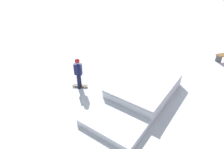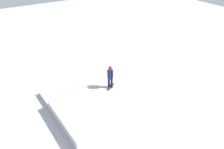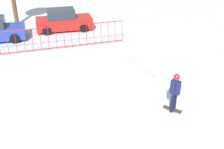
% 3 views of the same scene
% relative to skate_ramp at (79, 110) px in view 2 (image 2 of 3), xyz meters
% --- Properties ---
extents(ground_plane, '(60.00, 60.00, 0.00)m').
position_rel_skate_ramp_xyz_m(ground_plane, '(-1.86, -0.46, -0.32)').
color(ground_plane, '#B7BABF').
extents(skate_ramp, '(5.58, 3.00, 0.74)m').
position_rel_skate_ramp_xyz_m(skate_ramp, '(0.00, 0.00, 0.00)').
color(skate_ramp, silver).
rests_on(skate_ramp, ground).
extents(skater, '(0.39, 0.44, 1.73)m').
position_rel_skate_ramp_xyz_m(skater, '(1.26, -2.97, 0.69)').
color(skater, black).
rests_on(skater, ground).
extents(skateboard, '(0.61, 0.78, 0.09)m').
position_rel_skate_ramp_xyz_m(skateboard, '(1.24, -2.98, -0.24)').
color(skateboard, '#3F2D1E').
rests_on(skateboard, ground).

